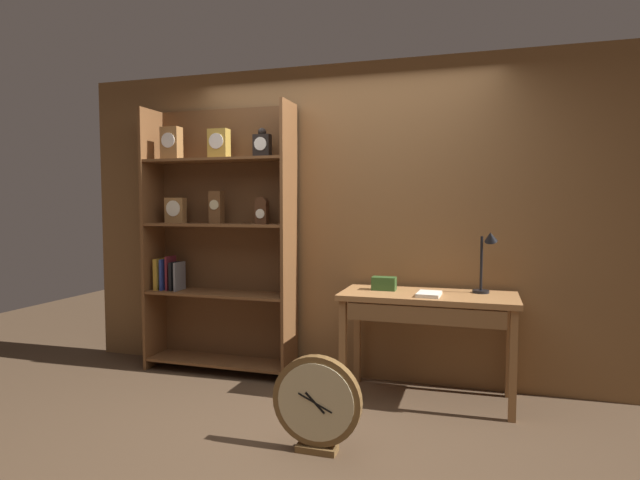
# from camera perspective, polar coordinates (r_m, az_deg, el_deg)

# --- Properties ---
(ground_plane) EXTENTS (10.00, 10.00, 0.00)m
(ground_plane) POSITION_cam_1_polar(r_m,az_deg,el_deg) (3.40, -3.68, -21.29)
(ground_plane) COLOR #4C3826
(back_wood_panel) EXTENTS (4.80, 0.05, 2.60)m
(back_wood_panel) POSITION_cam_1_polar(r_m,az_deg,el_deg) (4.35, 2.53, 1.96)
(back_wood_panel) COLOR brown
(back_wood_panel) RESTS_ON ground
(bookshelf) EXTENTS (1.32, 0.34, 2.28)m
(bookshelf) POSITION_cam_1_polar(r_m,az_deg,el_deg) (4.58, -11.14, 0.30)
(bookshelf) COLOR brown
(bookshelf) RESTS_ON ground
(workbench) EXTENTS (1.27, 0.57, 0.80)m
(workbench) POSITION_cam_1_polar(r_m,az_deg,el_deg) (3.91, 11.68, -7.30)
(workbench) COLOR #9E6B3D
(workbench) RESTS_ON ground
(desk_lamp) EXTENTS (0.18, 0.18, 0.47)m
(desk_lamp) POSITION_cam_1_polar(r_m,az_deg,el_deg) (3.98, 17.75, -1.70)
(desk_lamp) COLOR black
(desk_lamp) RESTS_ON workbench
(toolbox_small) EXTENTS (0.18, 0.10, 0.10)m
(toolbox_small) POSITION_cam_1_polar(r_m,az_deg,el_deg) (4.01, 7.02, -4.75)
(toolbox_small) COLOR #2D5123
(toolbox_small) RESTS_ON workbench
(open_repair_manual) EXTENTS (0.17, 0.23, 0.02)m
(open_repair_manual) POSITION_cam_1_polar(r_m,az_deg,el_deg) (3.82, 11.84, -5.82)
(open_repair_manual) COLOR silver
(open_repair_manual) RESTS_ON workbench
(round_clock_large) EXTENTS (0.53, 0.11, 0.57)m
(round_clock_large) POSITION_cam_1_polar(r_m,az_deg,el_deg) (3.18, -0.35, -17.44)
(round_clock_large) COLOR brown
(round_clock_large) RESTS_ON ground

